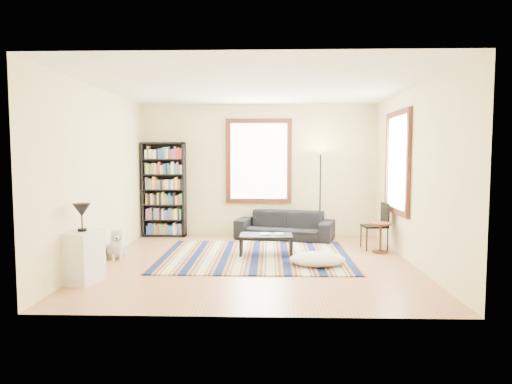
{
  "coord_description": "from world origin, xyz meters",
  "views": [
    {
      "loc": [
        0.23,
        -7.25,
        1.73
      ],
      "look_at": [
        0.0,
        0.5,
        1.1
      ],
      "focal_mm": 32.0,
      "sensor_mm": 36.0,
      "label": 1
    }
  ],
  "objects_px": {
    "side_table": "(381,238)",
    "white_cabinet": "(83,257)",
    "bookshelf": "(164,190)",
    "floor_cushion": "(317,259)",
    "sofa": "(285,225)",
    "floor_lamp": "(320,194)",
    "folding_chair": "(374,226)",
    "dog": "(117,244)",
    "coffee_table": "(266,245)"
  },
  "relations": [
    {
      "from": "bookshelf",
      "to": "side_table",
      "type": "relative_size",
      "value": 3.7
    },
    {
      "from": "folding_chair",
      "to": "side_table",
      "type": "bearing_deg",
      "value": -85.1
    },
    {
      "from": "bookshelf",
      "to": "floor_lamp",
      "type": "xyz_separation_m",
      "value": [
        3.28,
        -0.17,
        -0.07
      ]
    },
    {
      "from": "floor_cushion",
      "to": "dog",
      "type": "bearing_deg",
      "value": 172.62
    },
    {
      "from": "coffee_table",
      "to": "folding_chair",
      "type": "bearing_deg",
      "value": 15.32
    },
    {
      "from": "folding_chair",
      "to": "white_cabinet",
      "type": "relative_size",
      "value": 1.23
    },
    {
      "from": "coffee_table",
      "to": "dog",
      "type": "xyz_separation_m",
      "value": [
        -2.5,
        -0.32,
        0.07
      ]
    },
    {
      "from": "sofa",
      "to": "floor_cushion",
      "type": "bearing_deg",
      "value": -63.75
    },
    {
      "from": "bookshelf",
      "to": "floor_lamp",
      "type": "bearing_deg",
      "value": -2.97
    },
    {
      "from": "floor_cushion",
      "to": "dog",
      "type": "relative_size",
      "value": 1.73
    },
    {
      "from": "sofa",
      "to": "bookshelf",
      "type": "height_order",
      "value": "bookshelf"
    },
    {
      "from": "bookshelf",
      "to": "floor_cushion",
      "type": "bearing_deg",
      "value": -40.37
    },
    {
      "from": "side_table",
      "to": "bookshelf",
      "type": "bearing_deg",
      "value": 160.01
    },
    {
      "from": "floor_lamp",
      "to": "side_table",
      "type": "height_order",
      "value": "floor_lamp"
    },
    {
      "from": "sofa",
      "to": "bookshelf",
      "type": "bearing_deg",
      "value": -170.72
    },
    {
      "from": "folding_chair",
      "to": "dog",
      "type": "bearing_deg",
      "value": -174.36
    },
    {
      "from": "sofa",
      "to": "dog",
      "type": "relative_size",
      "value": 3.97
    },
    {
      "from": "floor_lamp",
      "to": "sofa",
      "type": "bearing_deg",
      "value": -172.22
    },
    {
      "from": "bookshelf",
      "to": "sofa",
      "type": "bearing_deg",
      "value": -6.05
    },
    {
      "from": "folding_chair",
      "to": "floor_lamp",
      "type": "bearing_deg",
      "value": 123.74
    },
    {
      "from": "dog",
      "to": "floor_cushion",
      "type": "bearing_deg",
      "value": -26.91
    },
    {
      "from": "floor_lamp",
      "to": "side_table",
      "type": "bearing_deg",
      "value": -55.81
    },
    {
      "from": "sofa",
      "to": "dog",
      "type": "bearing_deg",
      "value": -132.02
    },
    {
      "from": "coffee_table",
      "to": "side_table",
      "type": "distance_m",
      "value": 2.05
    },
    {
      "from": "sofa",
      "to": "side_table",
      "type": "xyz_separation_m",
      "value": [
        1.66,
        -1.26,
        -0.02
      ]
    },
    {
      "from": "folding_chair",
      "to": "floor_cushion",
      "type": "bearing_deg",
      "value": -137.42
    },
    {
      "from": "bookshelf",
      "to": "white_cabinet",
      "type": "height_order",
      "value": "bookshelf"
    },
    {
      "from": "floor_lamp",
      "to": "white_cabinet",
      "type": "xyz_separation_m",
      "value": [
        -3.58,
        -3.38,
        -0.58
      ]
    },
    {
      "from": "floor_cushion",
      "to": "white_cabinet",
      "type": "bearing_deg",
      "value": -162.92
    },
    {
      "from": "sofa",
      "to": "folding_chair",
      "type": "bearing_deg",
      "value": -16.08
    },
    {
      "from": "coffee_table",
      "to": "dog",
      "type": "distance_m",
      "value": 2.52
    },
    {
      "from": "floor_cushion",
      "to": "side_table",
      "type": "xyz_separation_m",
      "value": [
        1.22,
        1.01,
        0.16
      ]
    },
    {
      "from": "coffee_table",
      "to": "folding_chair",
      "type": "relative_size",
      "value": 1.05
    },
    {
      "from": "coffee_table",
      "to": "dog",
      "type": "relative_size",
      "value": 1.81
    },
    {
      "from": "floor_cushion",
      "to": "dog",
      "type": "distance_m",
      "value": 3.34
    },
    {
      "from": "side_table",
      "to": "white_cabinet",
      "type": "distance_m",
      "value": 4.93
    },
    {
      "from": "coffee_table",
      "to": "floor_lamp",
      "type": "distance_m",
      "value": 2.1
    },
    {
      "from": "side_table",
      "to": "sofa",
      "type": "bearing_deg",
      "value": 142.73
    },
    {
      "from": "floor_lamp",
      "to": "white_cabinet",
      "type": "height_order",
      "value": "floor_lamp"
    },
    {
      "from": "sofa",
      "to": "bookshelf",
      "type": "xyz_separation_m",
      "value": [
        -2.55,
        0.27,
        0.71
      ]
    },
    {
      "from": "coffee_table",
      "to": "floor_cushion",
      "type": "height_order",
      "value": "coffee_table"
    },
    {
      "from": "side_table",
      "to": "white_cabinet",
      "type": "relative_size",
      "value": 0.77
    },
    {
      "from": "sofa",
      "to": "white_cabinet",
      "type": "xyz_separation_m",
      "value": [
        -2.84,
        -3.28,
        0.06
      ]
    },
    {
      "from": "side_table",
      "to": "dog",
      "type": "height_order",
      "value": "side_table"
    },
    {
      "from": "floor_lamp",
      "to": "coffee_table",
      "type": "bearing_deg",
      "value": -124.22
    },
    {
      "from": "floor_cushion",
      "to": "coffee_table",
      "type": "bearing_deg",
      "value": 137.3
    },
    {
      "from": "bookshelf",
      "to": "coffee_table",
      "type": "height_order",
      "value": "bookshelf"
    },
    {
      "from": "side_table",
      "to": "white_cabinet",
      "type": "bearing_deg",
      "value": -155.85
    },
    {
      "from": "sofa",
      "to": "floor_lamp",
      "type": "height_order",
      "value": "floor_lamp"
    },
    {
      "from": "white_cabinet",
      "to": "dog",
      "type": "relative_size",
      "value": 1.41
    }
  ]
}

